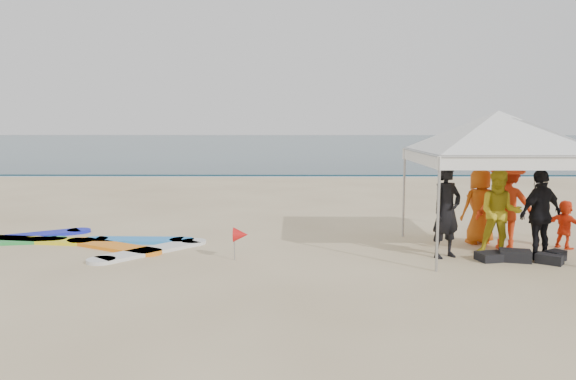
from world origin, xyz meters
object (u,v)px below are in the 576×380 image
Objects in this scene: person_black_b at (540,214)px; canopy_tent at (499,111)px; person_black_a at (446,211)px; marker_pennant at (241,235)px; person_orange_a at (507,205)px; surfboard_spread at (79,242)px; person_orange_b at (480,206)px; person_yellow at (500,213)px; person_seated at (565,224)px.

canopy_tent reaches higher than person_black_b.
person_black_a is 2.87× the size of marker_pennant.
person_orange_a is 1.97m from canopy_tent.
person_black_b reaches higher than surfboard_spread.
person_black_b is at bearing 103.22° from person_orange_b.
marker_pennant reaches higher than surfboard_spread.
person_black_a reaches higher than person_yellow.
person_orange_a is at bearing -2.21° from surfboard_spread.
marker_pennant is (-5.07, -0.75, -2.34)m from canopy_tent.
person_black_b is at bearing 1.91° from marker_pennant.
canopy_tent is (-1.61, -0.35, 2.33)m from person_seated.
person_yellow is at bearing -5.94° from surfboard_spread.
person_orange_b reaches higher than person_seated.
person_orange_a reaches higher than marker_pennant.
person_seated is at bearing -161.17° from person_black_b.
person_seated is (1.25, 0.05, -0.42)m from person_orange_a.
marker_pennant is at bearing 23.33° from person_orange_a.
person_orange_a reaches higher than person_yellow.
person_seated is 6.77m from marker_pennant.
person_seated is 2.85m from canopy_tent.
person_yellow is at bearing 5.58° from marker_pennant.
person_orange_a is (1.45, 0.78, 0.01)m from person_black_a.
person_black_a is at bearing -28.54° from person_black_b.
surfboard_spread is at bearing 175.72° from canopy_tent.
canopy_tent is at bearing 52.32° from person_orange_a.
person_orange_a is 1.06× the size of person_black_b.
person_black_b is 2.16m from canopy_tent.
person_yellow is 1.67× the size of person_seated.
marker_pennant is (-5.09, -0.50, -0.35)m from person_yellow.
person_black_a is at bearing 40.48° from person_orange_a.
person_black_b is 1.35m from person_seated.
person_seated reaches higher than surfboard_spread.
person_black_a is 1.78m from person_black_b.
person_black_a is at bearing -156.48° from canopy_tent.
surfboard_spread is (-9.07, 0.35, -0.89)m from person_orange_a.
person_orange_b is at bearing 110.58° from person_yellow.
person_orange_a is 0.92m from person_black_b.
person_yellow reaches higher than surfboard_spread.
person_seated is 0.23× the size of canopy_tent.
person_black_b is 0.34× the size of surfboard_spread.
person_black_b is at bearing -39.41° from canopy_tent.
person_orange_a reaches higher than person_black_b.
person_black_a is 1.65m from person_orange_b.
person_yellow is at bearing 70.98° from person_orange_a.
marker_pennant is 3.93m from surfboard_spread.
marker_pennant is at bearing 154.60° from person_black_a.
person_yellow is at bearing -18.33° from person_black_a.
person_black_a reaches higher than person_seated.
person_black_b is at bearing 122.92° from person_orange_a.
person_seated is at bearing 38.61° from person_yellow.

